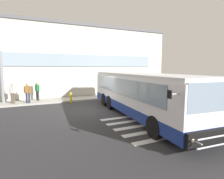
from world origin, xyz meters
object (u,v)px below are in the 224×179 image
object	(u,v)px
bus_main_foreground	(139,95)
safety_bollard_yellow	(71,98)
passenger_at_curb_edge	(37,90)
passenger_near_column	(13,92)
passenger_by_doorway	(28,92)
entry_support_column	(2,77)

from	to	relation	value
bus_main_foreground	safety_bollard_yellow	distance (m)	6.80
passenger_at_curb_edge	bus_main_foreground	bearing A→B (deg)	-52.44
bus_main_foreground	passenger_near_column	world-z (taller)	bus_main_foreground
passenger_at_curb_edge	safety_bollard_yellow	world-z (taller)	passenger_at_curb_edge
bus_main_foreground	passenger_by_doorway	xyz separation A→B (m)	(-6.57, 6.62, -0.25)
passenger_near_column	safety_bollard_yellow	distance (m)	4.65
passenger_at_curb_edge	passenger_by_doorway	bearing A→B (deg)	-129.76
entry_support_column	safety_bollard_yellow	distance (m)	5.91
passenger_at_curb_edge	safety_bollard_yellow	bearing A→B (deg)	-31.13
entry_support_column	safety_bollard_yellow	world-z (taller)	entry_support_column
bus_main_foreground	passenger_at_curb_edge	bearing A→B (deg)	127.56
passenger_by_doorway	passenger_at_curb_edge	bearing A→B (deg)	50.24
safety_bollard_yellow	passenger_at_curb_edge	bearing A→B (deg)	148.87
passenger_by_doorway	passenger_at_curb_edge	distance (m)	1.20
passenger_near_column	passenger_at_curb_edge	distance (m)	1.98
entry_support_column	passenger_by_doorway	world-z (taller)	entry_support_column
entry_support_column	passenger_by_doorway	size ratio (longest dim) A/B	2.56
bus_main_foreground	passenger_by_doorway	distance (m)	9.33
entry_support_column	safety_bollard_yellow	bearing A→B (deg)	-18.69
passenger_at_curb_edge	safety_bollard_yellow	distance (m)	3.14
safety_bollard_yellow	entry_support_column	bearing A→B (deg)	161.31
passenger_by_doorway	passenger_at_curb_edge	size ratio (longest dim) A/B	1.00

